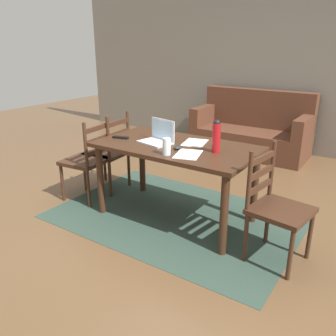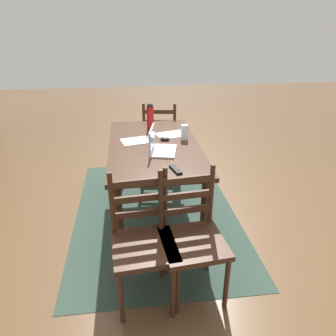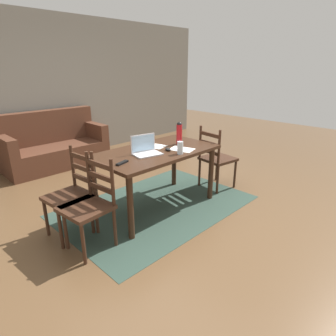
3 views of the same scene
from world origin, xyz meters
The scene contains 15 objects.
ground_plane centered at (0.00, 0.00, 0.00)m, with size 14.00×14.00×0.00m, color brown.
area_rug centered at (0.00, 0.00, 0.00)m, with size 2.44×1.66×0.01m, color #2D4238.
wall_back centered at (0.00, 3.05, 1.35)m, with size 8.00×0.12×2.70m, color slate.
dining_table centered at (0.00, 0.00, 0.68)m, with size 1.56×0.86×0.78m.
chair_left_near centered at (-1.07, -0.17, 0.46)m, with size 0.48×0.48×0.95m.
chair_left_far centered at (-1.07, 0.18, 0.46)m, with size 0.48×0.48×0.95m.
chair_right_near centered at (1.07, -0.17, 0.46)m, with size 0.50×0.50×0.95m.
couch centered at (-0.19, 2.57, 0.36)m, with size 1.80×0.80×1.00m.
laptop centered at (-0.19, -0.02, 0.84)m, with size 0.36×0.28×0.23m.
water_bottle centered at (0.43, 0.00, 0.93)m, with size 0.08×0.08×0.30m.
drinking_glass centered at (0.10, -0.31, 0.85)m, with size 0.07×0.07×0.15m, color silver.
computer_mouse centered at (0.10, -0.12, 0.80)m, with size 0.06×0.10×0.03m, color black.
tv_remote centered at (-0.61, -0.12, 0.79)m, with size 0.04×0.17×0.02m, color black.
paper_stack_left centered at (0.12, 0.16, 0.78)m, with size 0.21×0.30×0.00m, color white.
paper_stack_right centered at (0.26, -0.20, 0.78)m, with size 0.21×0.30×0.00m, color white.
Camera 3 is at (-2.31, -2.51, 1.78)m, focal length 30.41 mm.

